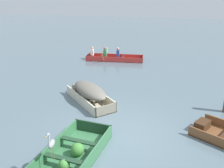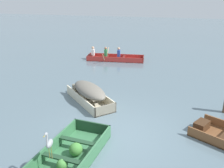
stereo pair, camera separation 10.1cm
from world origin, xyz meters
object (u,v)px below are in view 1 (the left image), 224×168
(dinghy_green_foreground, at_px, (70,157))
(skiff_cream_near_moored, at_px, (89,92))
(rowboat_red_with_crew, at_px, (111,57))
(heron_on_dinghy, at_px, (51,143))

(dinghy_green_foreground, bearing_deg, skiff_cream_near_moored, 101.30)
(dinghy_green_foreground, relative_size, rowboat_red_with_crew, 0.77)
(dinghy_green_foreground, distance_m, heron_on_dinghy, 0.92)
(dinghy_green_foreground, relative_size, skiff_cream_near_moored, 1.14)
(skiff_cream_near_moored, distance_m, rowboat_red_with_crew, 6.88)
(skiff_cream_near_moored, bearing_deg, rowboat_red_with_crew, 96.56)
(skiff_cream_near_moored, relative_size, heron_on_dinghy, 3.13)
(rowboat_red_with_crew, relative_size, heron_on_dinghy, 4.61)
(rowboat_red_with_crew, bearing_deg, skiff_cream_near_moored, -83.44)
(heron_on_dinghy, bearing_deg, skiff_cream_near_moored, 96.88)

